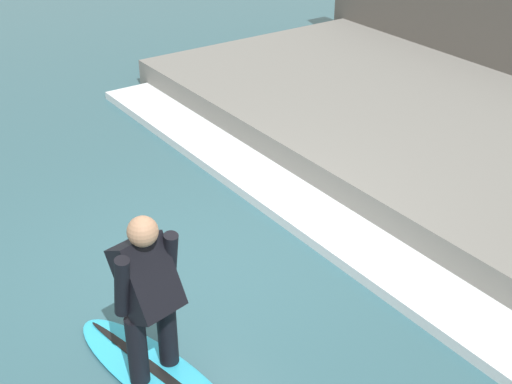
{
  "coord_description": "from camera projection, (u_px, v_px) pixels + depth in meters",
  "views": [
    {
      "loc": [
        -2.84,
        -5.16,
        4.18
      ],
      "look_at": [
        0.75,
        0.0,
        0.7
      ],
      "focal_mm": 50.0,
      "sensor_mm": 36.0,
      "label": 1
    }
  ],
  "objects": [
    {
      "name": "surfer_riding",
      "position": [
        148.0,
        291.0,
        5.47
      ],
      "size": [
        0.56,
        0.55,
        1.46
      ],
      "color": "black",
      "rests_on": "surfboard_riding"
    },
    {
      "name": "surfboard_riding",
      "position": [
        156.0,
        373.0,
        5.87
      ],
      "size": [
        0.91,
        1.99,
        0.07
      ],
      "color": "#2DADD1",
      "rests_on": "ground_plane"
    },
    {
      "name": "concrete_ledge",
      "position": [
        476.0,
        151.0,
        9.14
      ],
      "size": [
        4.4,
        10.32,
        0.43
      ],
      "primitive_type": "cube",
      "color": "slate",
      "rests_on": "ground_plane"
    },
    {
      "name": "ground_plane",
      "position": [
        195.0,
        273.0,
        7.15
      ],
      "size": [
        28.0,
        28.0,
        0.0
      ],
      "primitive_type": "plane",
      "color": "#335B66"
    },
    {
      "name": "wave_foam_crest",
      "position": [
        320.0,
        221.0,
        7.93
      ],
      "size": [
        0.74,
        9.8,
        0.12
      ],
      "primitive_type": "cube",
      "color": "silver",
      "rests_on": "ground_plane"
    }
  ]
}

